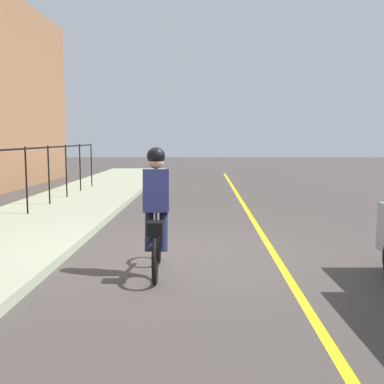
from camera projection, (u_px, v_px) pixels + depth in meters
The scene contains 3 objects.
ground_plane at pixel (178, 257), 7.52m from camera, with size 80.00×80.00×0.00m, color #463F3C.
lane_line_centre at pixel (276, 258), 7.48m from camera, with size 36.00×0.12×0.01m, color yellow.
cyclist_lead at pixel (156, 212), 6.47m from camera, with size 1.71×0.38×1.83m.
Camera 1 is at (-7.34, -0.40, 1.94)m, focal length 42.81 mm.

